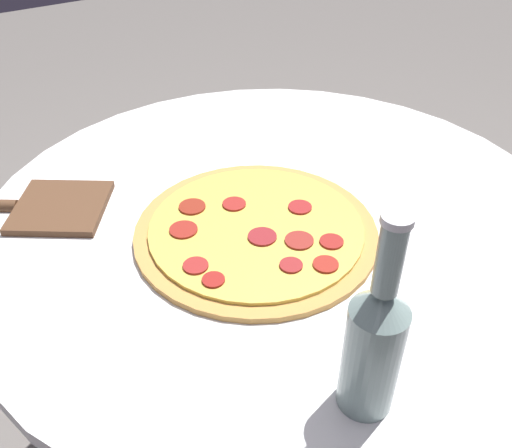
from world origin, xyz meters
TOP-DOWN VIEW (x-y plane):
  - table at (0.00, 0.00)m, footprint 0.98×0.98m
  - pizza at (0.03, -0.06)m, footprint 0.38×0.38m
  - beer_bottle at (0.35, -0.11)m, footprint 0.06×0.06m
  - pizza_paddle at (-0.21, -0.32)m, footprint 0.21×0.26m

SIDE VIEW (x-z plane):
  - table at x=0.00m, z-range 0.22..0.98m
  - pizza_paddle at x=-0.21m, z-range 0.76..0.78m
  - pizza at x=0.03m, z-range 0.76..0.78m
  - beer_bottle at x=0.35m, z-range 0.73..0.99m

